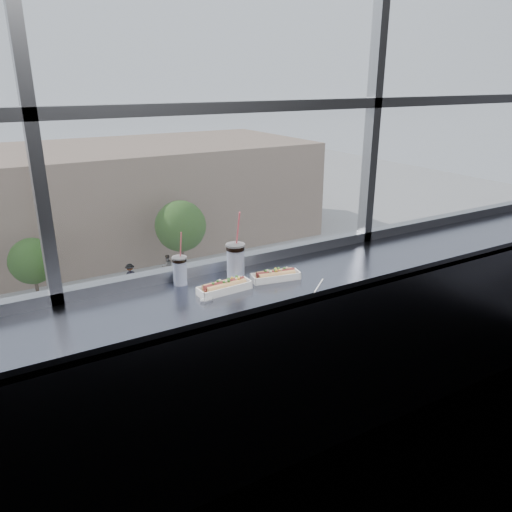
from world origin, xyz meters
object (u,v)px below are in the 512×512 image
soda_cup_right (236,260)px  car_near_e (330,320)px  pedestrian_d (167,264)px  tree_center (33,261)px  pedestrian_c (130,273)px  tree_right (181,226)px  wrapper (206,299)px  car_near_c (62,400)px  hotdog_tray_right (276,275)px  car_far_c (225,277)px  car_near_d (218,351)px  loose_straw (319,286)px  hotdog_tray_left (224,287)px  car_far_b (99,303)px  soda_cup_left (180,269)px

soda_cup_right → car_near_e: 24.26m
pedestrian_d → tree_center: tree_center is taller
pedestrian_c → tree_right: (3.72, 0.08, 2.65)m
wrapper → car_near_c: bearing=86.9°
hotdog_tray_right → tree_center: (1.18, 28.30, -9.20)m
car_far_c → car_near_d: 9.16m
loose_straw → tree_right: loose_straw is taller
car_near_c → tree_center: tree_center is taller
wrapper → pedestrian_d: wrapper is taller
loose_straw → car_near_c: (0.28, 16.50, -11.13)m
car_near_c → pedestrian_c: bearing=-27.8°
car_far_c → pedestrian_d: (-2.27, 4.30, -0.08)m
car_near_e → pedestrian_c: pedestrian_c is taller
soda_cup_right → pedestrian_c: size_ratio=0.19×
hotdog_tray_left → car_near_c: size_ratio=0.05×
car_far_c → car_near_d: bearing=145.1°
car_far_c → tree_center: size_ratio=1.47×
hotdog_tray_right → loose_straw: bearing=-41.2°
car_far_b → hotdog_tray_left: bearing=173.6°
soda_cup_left → car_far_b: soda_cup_left is taller
soda_cup_right → pedestrian_d: soda_cup_right is taller
loose_straw → car_near_d: bearing=26.9°
tree_right → car_near_d: bearing=-104.9°
car_near_c → car_near_e: car_near_e is taller
loose_straw → car_far_c: (11.67, 24.50, -10.99)m
hotdog_tray_left → pedestrian_c: size_ratio=0.15×
car_near_e → car_near_d: bearing=92.6°
wrapper → car_far_c: size_ratio=0.01×
soda_cup_right → car_near_e: soda_cup_right is taller
soda_cup_right → pedestrian_c: (7.03, 28.10, -11.18)m
tree_right → car_far_b: bearing=-149.2°
hotdog_tray_left → tree_center: bearing=83.7°
tree_center → hotdog_tray_right: bearing=-92.4°
car_near_e → pedestrian_c: (-7.15, 11.92, 0.02)m
loose_straw → tree_center: (1.03, 28.50, -9.17)m
soda_cup_right → tree_center: 29.70m
car_far_b → soda_cup_right: bearing=173.9°
car_near_d → car_far_c: bearing=-25.4°
soda_cup_right → car_near_c: bearing=87.8°
car_far_c → car_near_c: 13.92m
hotdog_tray_right → loose_straw: hotdog_tray_right is taller
loose_straw → tree_center: bearing=48.5°
car_near_c → car_far_b: bearing=-22.8°
soda_cup_left → wrapper: (0.03, -0.27, -0.08)m
hotdog_tray_left → wrapper: size_ratio=3.51×
car_far_c → car_far_b: car_far_b is taller
hotdog_tray_right → soda_cup_left: soda_cup_left is taller
hotdog_tray_left → pedestrian_c: hotdog_tray_left is taller
soda_cup_left → pedestrian_c: bearing=75.4°
car_near_d → tree_center: bearing=31.0°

